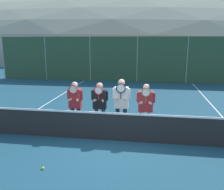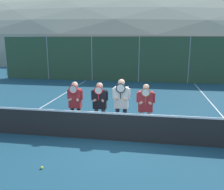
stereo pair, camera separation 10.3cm
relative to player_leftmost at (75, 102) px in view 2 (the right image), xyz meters
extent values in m
plane|color=navy|center=(1.48, -0.64, -1.02)|extent=(120.00, 120.00, 0.00)
ellipsoid|color=gray|center=(1.48, 54.47, -1.02)|extent=(135.16, 75.09, 26.28)
cube|color=#9EA3A8|center=(-0.12, 17.90, 0.46)|extent=(17.30, 5.00, 2.97)
cube|color=brown|center=(-0.12, 17.90, 2.13)|extent=(17.80, 5.50, 0.36)
cylinder|color=gray|center=(-9.12, 10.47, 0.61)|extent=(0.06, 0.06, 3.27)
cylinder|color=gray|center=(-5.59, 10.47, 0.61)|extent=(0.06, 0.06, 3.27)
cylinder|color=gray|center=(-2.05, 10.47, 0.61)|extent=(0.06, 0.06, 3.27)
cylinder|color=gray|center=(1.48, 10.47, 0.61)|extent=(0.06, 0.06, 3.27)
cylinder|color=gray|center=(5.01, 10.47, 0.61)|extent=(0.06, 0.06, 3.27)
cube|color=#2D4C33|center=(1.48, 10.47, 0.61)|extent=(21.19, 0.02, 3.27)
cube|color=black|center=(1.48, -0.64, -0.59)|extent=(10.54, 0.02, 0.87)
cube|color=white|center=(1.48, -0.64, -0.13)|extent=(10.54, 0.03, 0.06)
cube|color=white|center=(-2.51, 2.36, -1.02)|extent=(0.05, 16.00, 0.01)
cube|color=white|center=(5.47, 2.36, -1.02)|extent=(0.05, 16.00, 0.01)
cylinder|color=#232838|center=(-0.11, 0.01, -0.61)|extent=(0.13, 0.13, 0.83)
cylinder|color=#232838|center=(0.11, 0.01, -0.61)|extent=(0.13, 0.13, 0.83)
cube|color=maroon|center=(0.00, 0.01, 0.14)|extent=(0.41, 0.22, 0.66)
sphere|color=#DBB293|center=(0.00, 0.01, 0.60)|extent=(0.21, 0.21, 0.21)
cylinder|color=maroon|center=(-0.23, 0.01, 0.26)|extent=(0.08, 0.08, 0.32)
cylinder|color=maroon|center=(0.23, 0.01, 0.26)|extent=(0.08, 0.08, 0.32)
cylinder|color=#DBB293|center=(-0.10, -0.08, 0.12)|extent=(0.16, 0.27, 0.08)
cylinder|color=#DBB293|center=(0.10, -0.08, 0.12)|extent=(0.16, 0.27, 0.08)
cylinder|color=red|center=(0.00, -0.17, 0.24)|extent=(0.03, 0.03, 0.20)
torus|color=red|center=(0.00, -0.17, 0.48)|extent=(0.30, 0.03, 0.30)
cylinder|color=silver|center=(0.00, -0.17, 0.48)|extent=(0.25, 0.00, 0.25)
cylinder|color=#56565B|center=(0.72, 0.07, -0.61)|extent=(0.13, 0.13, 0.82)
cylinder|color=#56565B|center=(0.96, 0.07, -0.61)|extent=(0.13, 0.13, 0.82)
cube|color=black|center=(0.84, 0.07, 0.12)|extent=(0.44, 0.22, 0.65)
sphere|color=tan|center=(0.84, 0.07, 0.58)|extent=(0.22, 0.22, 0.22)
cylinder|color=black|center=(0.59, 0.07, 0.25)|extent=(0.08, 0.08, 0.32)
cylinder|color=black|center=(1.09, 0.07, 0.25)|extent=(0.08, 0.08, 0.32)
cylinder|color=tan|center=(0.73, -0.02, 0.11)|extent=(0.16, 0.27, 0.08)
cylinder|color=tan|center=(0.95, -0.02, 0.11)|extent=(0.16, 0.27, 0.08)
cylinder|color=red|center=(0.84, -0.11, 0.23)|extent=(0.03, 0.03, 0.20)
torus|color=red|center=(0.84, -0.11, 0.46)|extent=(0.29, 0.03, 0.29)
cylinder|color=silver|center=(0.84, -0.11, 0.46)|extent=(0.24, 0.00, 0.24)
cylinder|color=#232838|center=(1.46, 0.01, -0.58)|extent=(0.13, 0.13, 0.89)
cylinder|color=#232838|center=(1.70, 0.01, -0.58)|extent=(0.13, 0.13, 0.89)
cube|color=white|center=(1.58, 0.01, 0.22)|extent=(0.45, 0.22, 0.71)
sphere|color=tan|center=(1.58, 0.01, 0.72)|extent=(0.22, 0.22, 0.22)
cylinder|color=white|center=(1.33, 0.01, 0.36)|extent=(0.08, 0.08, 0.35)
cylinder|color=white|center=(1.83, 0.01, 0.36)|extent=(0.08, 0.08, 0.35)
cylinder|color=tan|center=(1.47, -0.08, 0.21)|extent=(0.16, 0.27, 0.08)
cylinder|color=tan|center=(1.69, -0.08, 0.21)|extent=(0.16, 0.27, 0.08)
cylinder|color=black|center=(1.58, -0.17, 0.33)|extent=(0.03, 0.03, 0.20)
torus|color=black|center=(1.58, -0.17, 0.57)|extent=(0.32, 0.03, 0.32)
cylinder|color=silver|center=(1.58, -0.17, 0.57)|extent=(0.26, 0.00, 0.26)
cylinder|color=white|center=(2.25, -0.04, -0.61)|extent=(0.13, 0.13, 0.83)
cylinder|color=white|center=(2.51, -0.04, -0.61)|extent=(0.13, 0.13, 0.83)
cube|color=maroon|center=(2.38, -0.04, 0.14)|extent=(0.47, 0.22, 0.66)
sphere|color=tan|center=(2.38, -0.04, 0.61)|extent=(0.20, 0.20, 0.20)
cylinder|color=maroon|center=(2.12, -0.04, 0.26)|extent=(0.08, 0.08, 0.32)
cylinder|color=maroon|center=(2.64, -0.04, 0.26)|extent=(0.08, 0.08, 0.32)
cylinder|color=tan|center=(2.26, -0.13, 0.12)|extent=(0.16, 0.27, 0.08)
cylinder|color=tan|center=(2.49, -0.13, 0.12)|extent=(0.16, 0.27, 0.08)
cylinder|color=#936033|center=(2.38, -0.22, 0.24)|extent=(0.03, 0.03, 0.20)
torus|color=#936033|center=(2.38, -0.22, 0.47)|extent=(0.29, 0.03, 0.29)
cylinder|color=silver|center=(2.38, -0.22, 0.47)|extent=(0.24, 0.00, 0.24)
cube|color=#285638|center=(-4.91, 13.55, -0.32)|extent=(4.29, 1.84, 0.80)
cube|color=#2D3842|center=(-4.91, 13.55, 0.40)|extent=(2.36, 1.69, 0.65)
cylinder|color=black|center=(-3.51, 12.61, -0.72)|extent=(0.60, 0.16, 0.60)
cylinder|color=black|center=(-3.51, 14.49, -0.72)|extent=(0.60, 0.16, 0.60)
cylinder|color=black|center=(-6.30, 12.61, -0.72)|extent=(0.60, 0.16, 0.60)
cylinder|color=black|center=(-6.30, 14.49, -0.72)|extent=(0.60, 0.16, 0.60)
cube|color=#285638|center=(0.18, 13.71, -0.32)|extent=(4.52, 1.77, 0.80)
cube|color=#2D3842|center=(0.18, 13.71, 0.40)|extent=(2.49, 1.63, 0.65)
cylinder|color=black|center=(1.65, 12.80, -0.72)|extent=(0.60, 0.16, 0.60)
cylinder|color=black|center=(1.65, 14.61, -0.72)|extent=(0.60, 0.16, 0.60)
cylinder|color=black|center=(-1.29, 12.80, -0.72)|extent=(0.60, 0.16, 0.60)
cylinder|color=black|center=(-1.29, 14.61, -0.72)|extent=(0.60, 0.16, 0.60)
cube|color=navy|center=(5.41, 14.01, -0.29)|extent=(4.58, 1.75, 0.87)
cube|color=#2D3842|center=(5.41, 14.01, 0.50)|extent=(2.52, 1.61, 0.71)
cylinder|color=black|center=(6.90, 13.12, -0.72)|extent=(0.60, 0.16, 0.60)
cylinder|color=black|center=(6.90, 14.91, -0.72)|extent=(0.60, 0.16, 0.60)
cylinder|color=black|center=(3.92, 13.12, -0.72)|extent=(0.60, 0.16, 0.60)
cylinder|color=black|center=(3.92, 14.91, -0.72)|extent=(0.60, 0.16, 0.60)
sphere|color=#CCDB33|center=(-0.02, -2.67, -0.99)|extent=(0.07, 0.07, 0.07)
camera|label=1|loc=(2.52, -7.90, 2.11)|focal=40.00mm
camera|label=2|loc=(2.62, -7.88, 2.11)|focal=40.00mm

